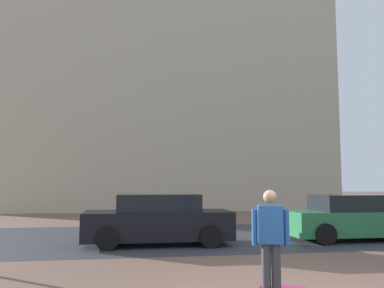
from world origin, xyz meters
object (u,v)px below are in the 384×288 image
skateboard (284,288)px  car_green (354,218)px  person_skater (271,237)px  car_black (158,220)px

skateboard → car_green: bearing=50.5°
person_skater → skateboard: size_ratio=2.14×
car_black → car_green: bearing=0.0°
skateboard → car_black: car_black is taller
skateboard → car_green: (4.64, 5.62, 0.62)m
person_skater → car_black: 6.00m
person_skater → car_green: person_skater is taller
skateboard → car_black: (-1.73, 5.62, 0.64)m
person_skater → car_green: 7.64m
person_skater → car_green: size_ratio=0.40×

